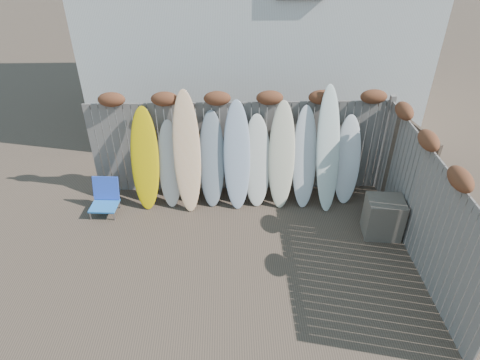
{
  "coord_description": "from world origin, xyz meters",
  "views": [
    {
      "loc": [
        -0.18,
        -5.25,
        5.33
      ],
      "look_at": [
        0.0,
        1.2,
        1.0
      ],
      "focal_mm": 32.0,
      "sensor_mm": 36.0,
      "label": 1
    }
  ],
  "objects_px": {
    "wooden_crate": "(383,217)",
    "surfboard_0": "(145,159)",
    "lattice_panel": "(407,175)",
    "beach_chair": "(105,197)"
  },
  "relations": [
    {
      "from": "wooden_crate",
      "to": "surfboard_0",
      "type": "xyz_separation_m",
      "value": [
        -4.47,
        1.16,
        0.62
      ]
    },
    {
      "from": "wooden_crate",
      "to": "surfboard_0",
      "type": "bearing_deg",
      "value": 165.49
    },
    {
      "from": "wooden_crate",
      "to": "lattice_panel",
      "type": "relative_size",
      "value": 0.39
    },
    {
      "from": "beach_chair",
      "to": "wooden_crate",
      "type": "bearing_deg",
      "value": -9.23
    },
    {
      "from": "wooden_crate",
      "to": "surfboard_0",
      "type": "height_order",
      "value": "surfboard_0"
    },
    {
      "from": "beach_chair",
      "to": "surfboard_0",
      "type": "xyz_separation_m",
      "value": [
        0.83,
        0.3,
        0.68
      ]
    },
    {
      "from": "wooden_crate",
      "to": "lattice_panel",
      "type": "xyz_separation_m",
      "value": [
        0.48,
        0.48,
        0.6
      ]
    },
    {
      "from": "lattice_panel",
      "to": "surfboard_0",
      "type": "height_order",
      "value": "surfboard_0"
    },
    {
      "from": "lattice_panel",
      "to": "beach_chair",
      "type": "bearing_deg",
      "value": 165.66
    },
    {
      "from": "wooden_crate",
      "to": "lattice_panel",
      "type": "height_order",
      "value": "lattice_panel"
    }
  ]
}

